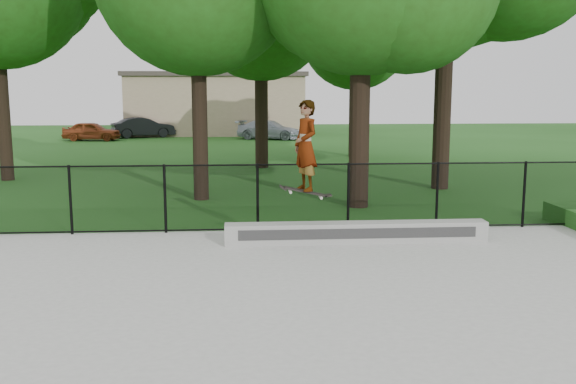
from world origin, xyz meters
The scene contains 9 objects.
ground centered at (0.00, 0.00, 0.00)m, with size 100.00×100.00×0.00m, color #1C4A14.
concrete_slab centered at (0.00, 0.00, 0.03)m, with size 14.00×12.00×0.06m, color #9F9F9A.
grind_ledge centered at (1.98, 4.70, 0.27)m, with size 5.35×0.40×0.42m, color #9C9B97.
car_a centered at (-9.48, 32.42, 0.59)m, with size 1.39×3.42×1.17m, color brown.
car_b centered at (-6.69, 34.81, 0.66)m, with size 1.40×3.64×1.32m, color black.
car_c centered at (1.49, 32.69, 0.60)m, with size 1.68×3.81×1.20m, color #97A0AB.
skater_airborne centered at (0.90, 4.41, 2.04)m, with size 0.83×0.76×1.93m.
chainlink_fence centered at (0.00, 5.90, 0.81)m, with size 16.06×0.06×1.50m.
distant_building centered at (-2.00, 38.00, 2.16)m, with size 12.40×6.40×4.30m.
Camera 1 is at (-0.37, -7.90, 3.15)m, focal length 40.00 mm.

